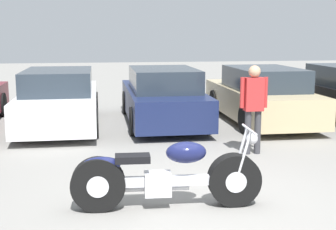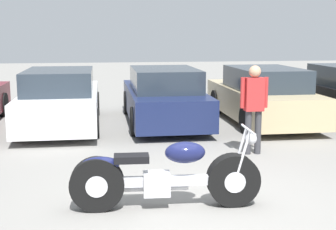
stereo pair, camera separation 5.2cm
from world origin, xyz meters
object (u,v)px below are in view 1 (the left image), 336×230
parked_car_navy (162,97)px  person_standing (254,102)px  parked_car_white (60,100)px  parked_car_champagne (261,96)px  motorcycle (165,176)px

parked_car_navy → person_standing: person_standing is taller
person_standing → parked_car_navy: bearing=111.1°
parked_car_white → parked_car_champagne: 4.97m
parked_car_white → parked_car_navy: same height
motorcycle → parked_car_white: parked_car_white is taller
parked_car_navy → person_standing: 3.47m
parked_car_navy → motorcycle: bearing=-97.6°
motorcycle → parked_car_champagne: 6.42m
parked_car_navy → person_standing: size_ratio=2.76×
parked_car_white → parked_car_champagne: bearing=-0.9°
parked_car_champagne → person_standing: (-1.24, -3.07, 0.32)m
parked_car_navy → parked_car_champagne: (2.49, -0.16, 0.00)m
motorcycle → parked_car_white: (-1.73, 5.62, 0.23)m
parked_car_champagne → person_standing: person_standing is taller
motorcycle → parked_car_champagne: (3.24, 5.54, 0.23)m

